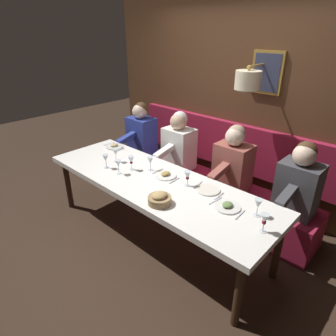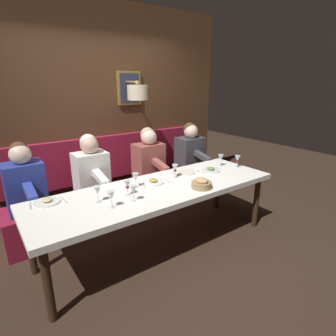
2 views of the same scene
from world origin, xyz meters
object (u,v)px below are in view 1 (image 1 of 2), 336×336
at_px(wine_glass_6, 258,204).
at_px(wine_glass_4, 106,158).
at_px(diner_nearest, 299,182).
at_px(wine_glass_1, 265,220).
at_px(wine_glass_0, 131,160).
at_px(dining_table, 154,185).
at_px(diner_middle, 179,143).
at_px(wine_glass_2, 116,153).
at_px(diner_far, 141,131).
at_px(bread_bowl, 159,199).
at_px(wine_glass_7, 118,164).
at_px(diner_near, 233,160).
at_px(wine_glass_5, 150,161).
at_px(wine_glass_3, 187,176).

bearing_deg(wine_glass_6, wine_glass_4, 100.25).
relative_size(diner_nearest, wine_glass_1, 4.82).
bearing_deg(wine_glass_0, wine_glass_4, 124.03).
height_order(dining_table, wine_glass_0, wine_glass_0).
height_order(diner_middle, wine_glass_6, diner_middle).
distance_m(dining_table, wine_glass_1, 1.27).
xyz_separation_m(diner_middle, wine_glass_2, (-0.86, 0.26, 0.04)).
xyz_separation_m(diner_middle, wine_glass_0, (-0.87, -0.05, 0.04)).
relative_size(diner_far, wine_glass_2, 4.82).
bearing_deg(diner_nearest, bread_bowl, 144.69).
xyz_separation_m(wine_glass_1, wine_glass_4, (-0.15, 1.89, 0.00)).
height_order(diner_nearest, wine_glass_7, diner_nearest).
xyz_separation_m(diner_near, wine_glass_7, (-1.04, 0.82, 0.04)).
xyz_separation_m(diner_far, wine_glass_7, (-1.04, -0.78, 0.04)).
bearing_deg(wine_glass_1, wine_glass_5, 83.81).
relative_size(diner_nearest, wine_glass_6, 4.82).
relative_size(wine_glass_3, wine_glass_5, 1.00).
xyz_separation_m(wine_glass_4, bread_bowl, (-0.12, -0.99, -0.07)).
distance_m(wine_glass_6, wine_glass_7, 1.55).
distance_m(dining_table, wine_glass_3, 0.41).
relative_size(diner_near, diner_middle, 1.00).
xyz_separation_m(wine_glass_1, wine_glass_2, (0.04, 1.95, 0.00)).
bearing_deg(wine_glass_3, diner_far, 64.27).
height_order(diner_middle, diner_far, same).
xyz_separation_m(diner_middle, wine_glass_7, (-1.04, -0.03, 0.04)).
relative_size(diner_middle, wine_glass_7, 4.82).
relative_size(dining_table, bread_bowl, 12.61).
xyz_separation_m(dining_table, diner_far, (0.88, 1.18, 0.14)).
xyz_separation_m(diner_middle, wine_glass_5, (-0.74, -0.22, 0.04)).
height_order(wine_glass_0, wine_glass_1, same).
height_order(diner_nearest, wine_glass_1, diner_nearest).
distance_m(diner_near, wine_glass_6, 1.01).
bearing_deg(diner_nearest, diner_near, 90.00).
distance_m(diner_nearest, bread_bowl, 1.43).
xyz_separation_m(diner_nearest, diner_near, (0.00, 0.77, 0.00)).
distance_m(wine_glass_0, wine_glass_2, 0.31).
height_order(wine_glass_6, wine_glass_7, same).
relative_size(wine_glass_5, wine_glass_6, 1.00).
xyz_separation_m(wine_glass_4, wine_glass_5, (0.31, -0.42, 0.00)).
bearing_deg(wine_glass_1, diner_nearest, 4.40).
bearing_deg(wine_glass_0, wine_glass_6, -84.43).
height_order(dining_table, diner_near, diner_near).
bearing_deg(wine_glass_1, wine_glass_0, 89.22).
bearing_deg(diner_near, diner_far, 90.00).
relative_size(wine_glass_3, wine_glass_6, 1.00).
xyz_separation_m(dining_table, wine_glass_3, (0.15, -0.33, 0.18)).
relative_size(diner_nearest, wine_glass_3, 4.82).
relative_size(wine_glass_4, wine_glass_6, 1.00).
bearing_deg(bread_bowl, wine_glass_6, -59.76).
distance_m(diner_near, diner_far, 1.60).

